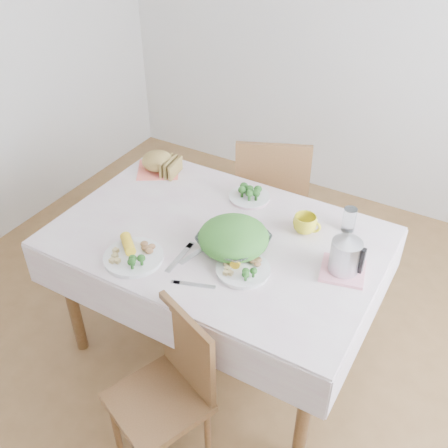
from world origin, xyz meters
The scene contains 19 objects.
floor centered at (0.00, 0.00, 0.00)m, with size 3.60×3.60×0.00m, color brown.
back_wall centered at (0.00, 1.80, 1.35)m, with size 3.60×3.60×0.00m, color silver.
dining_table centered at (0.00, 0.00, 0.38)m, with size 1.40×0.90×0.75m, color brown.
tablecloth centered at (0.00, 0.00, 0.76)m, with size 1.50×1.00×0.01m, color beige.
chair_near centered at (0.11, -0.67, 0.47)m, with size 0.36×0.36×0.79m, color brown.
chair_far centered at (-0.09, 0.79, 0.47)m, with size 0.43×0.43×0.95m, color brown.
salad_bowl centered at (0.11, -0.05, 0.80)m, with size 0.30×0.30×0.07m, color white.
dinner_plate_left centered at (-0.23, -0.34, 0.77)m, with size 0.26×0.26×0.02m, color white.
dinner_plate_right centered at (0.22, -0.17, 0.77)m, with size 0.24×0.24×0.02m, color white.
broccoli_plate centered at (-0.02, 0.34, 0.77)m, with size 0.21×0.21×0.02m, color beige.
napkin centered at (-0.59, 0.34, 0.76)m, with size 0.22×0.22×0.00m, color #FF7563.
bread_loaf centered at (-0.59, 0.34, 0.82)m, with size 0.18×0.17×0.11m, color olive.
yellow_mug centered at (0.34, 0.22, 0.81)m, with size 0.11×0.11×0.09m, color yellow.
glass_tumbler centered at (0.51, 0.34, 0.83)m, with size 0.06×0.06×0.12m, color white.
pink_tray centered at (0.59, 0.04, 0.77)m, with size 0.18×0.18×0.01m, color pink.
electric_kettle centered at (0.59, 0.04, 0.88)m, with size 0.13×0.13×0.18m, color #B2B5BA.
fork_left centered at (-0.06, -0.23, 0.76)m, with size 0.02×0.21×0.00m, color silver.
fork_right centered at (-0.02, -0.16, 0.76)m, with size 0.02×0.21×0.00m, color silver.
knife centered at (0.09, -0.34, 0.76)m, with size 0.02×0.18×0.00m, color silver.
Camera 1 is at (0.99, -1.65, 2.26)m, focal length 42.00 mm.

